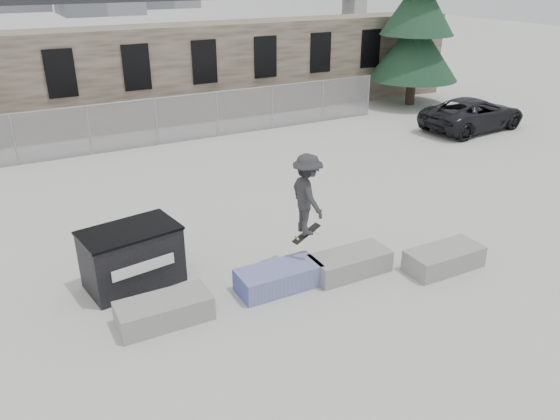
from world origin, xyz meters
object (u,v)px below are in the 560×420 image
object	(u,v)px
planter_offset	(444,258)
skateboarder	(307,195)
planter_center_right	(350,262)
dumpster	(132,257)
planter_far_left	(164,310)
spruce_tree	(418,15)
planter_center_left	(279,277)
suv	(473,114)

from	to	relation	value
planter_offset	skateboarder	size ratio (longest dim) A/B	0.91
planter_center_right	dumpster	world-z (taller)	dumpster
dumpster	planter_offset	bearing A→B (deg)	-31.71
planter_far_left	planter_offset	bearing A→B (deg)	-9.11
planter_center_right	spruce_tree	distance (m)	19.47
planter_center_left	suv	xyz separation A→B (m)	(14.45, 7.95, 0.44)
planter_far_left	planter_offset	distance (m)	6.99
planter_center_left	spruce_tree	xyz separation A→B (m)	(15.24, 13.26, 4.39)
planter_center_right	spruce_tree	bearing A→B (deg)	45.27
planter_center_right	skateboarder	world-z (taller)	skateboarder
planter_far_left	planter_offset	size ratio (longest dim) A/B	1.00
spruce_tree	planter_center_right	bearing A→B (deg)	-134.73
planter_offset	suv	bearing A→B (deg)	41.32
skateboarder	planter_offset	bearing A→B (deg)	-112.15
planter_center_right	planter_far_left	bearing A→B (deg)	177.83
planter_center_left	planter_center_right	distance (m)	1.90
planter_center_left	planter_center_right	size ratio (longest dim) A/B	1.00
suv	dumpster	bearing A→B (deg)	104.02
planter_offset	suv	size ratio (longest dim) A/B	0.38
planter_far_left	skateboarder	world-z (taller)	skateboarder
planter_far_left	suv	bearing A→B (deg)	24.85
planter_center_left	dumpster	xyz separation A→B (m)	(-2.97, 1.81, 0.44)
planter_offset	planter_center_left	bearing A→B (deg)	164.44
planter_far_left	planter_center_right	xyz separation A→B (m)	(4.68, -0.18, 0.00)
planter_center_right	skateboarder	size ratio (longest dim) A/B	0.91
planter_far_left	suv	size ratio (longest dim) A/B	0.38
planter_center_left	dumpster	world-z (taller)	dumpster
planter_offset	suv	xyz separation A→B (m)	(10.34, 9.09, 0.44)
planter_offset	spruce_tree	size ratio (longest dim) A/B	0.17
planter_center_left	dumpster	distance (m)	3.51
planter_center_right	planter_offset	world-z (taller)	same
suv	skateboarder	distance (m)	15.47
spruce_tree	planter_offset	bearing A→B (deg)	-127.68
suv	planter_center_right	bearing A→B (deg)	117.63
planter_offset	skateboarder	world-z (taller)	skateboarder
dumpster	spruce_tree	distance (m)	21.87
dumpster	spruce_tree	xyz separation A→B (m)	(18.21, 11.45, 3.95)
planter_far_left	planter_center_left	xyz separation A→B (m)	(2.79, 0.04, 0.00)
planter_far_left	suv	xyz separation A→B (m)	(17.25, 7.99, 0.44)
dumpster	suv	world-z (taller)	suv
spruce_tree	skateboarder	distance (m)	19.35
spruce_tree	skateboarder	bearing A→B (deg)	-137.98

